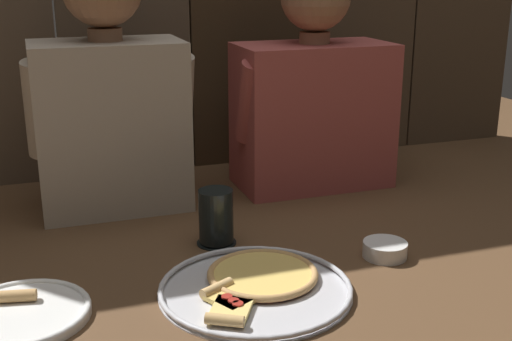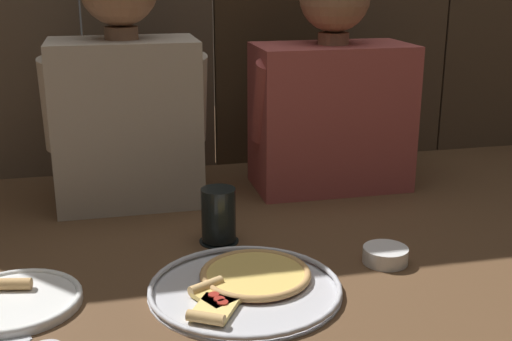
% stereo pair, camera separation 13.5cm
% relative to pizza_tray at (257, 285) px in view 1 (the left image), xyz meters
% --- Properties ---
extents(ground_plane, '(3.20, 3.20, 0.00)m').
position_rel_pizza_tray_xyz_m(ground_plane, '(0.08, 0.06, -0.01)').
color(ground_plane, brown).
extents(pizza_tray, '(0.36, 0.36, 0.03)m').
position_rel_pizza_tray_xyz_m(pizza_tray, '(0.00, 0.00, 0.00)').
color(pizza_tray, silver).
rests_on(pizza_tray, ground).
extents(dinner_plate, '(0.24, 0.24, 0.03)m').
position_rel_pizza_tray_xyz_m(dinner_plate, '(-0.42, 0.03, -0.00)').
color(dinner_plate, white).
rests_on(dinner_plate, ground).
extents(drinking_glass, '(0.09, 0.09, 0.12)m').
position_rel_pizza_tray_xyz_m(drinking_glass, '(-0.01, 0.23, 0.05)').
color(drinking_glass, black).
rests_on(drinking_glass, ground).
extents(dipping_bowl, '(0.09, 0.09, 0.03)m').
position_rel_pizza_tray_xyz_m(dipping_bowl, '(0.30, 0.05, 0.01)').
color(dipping_bowl, white).
rests_on(dipping_bowl, ground).
extents(diner_left, '(0.39, 0.22, 0.63)m').
position_rel_pizza_tray_xyz_m(diner_left, '(-0.19, 0.54, 0.28)').
color(diner_left, '#B2A38E').
rests_on(diner_left, ground).
extents(diner_right, '(0.44, 0.22, 0.60)m').
position_rel_pizza_tray_xyz_m(diner_right, '(0.35, 0.54, 0.26)').
color(diner_right, '#AD4C47').
rests_on(diner_right, ground).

